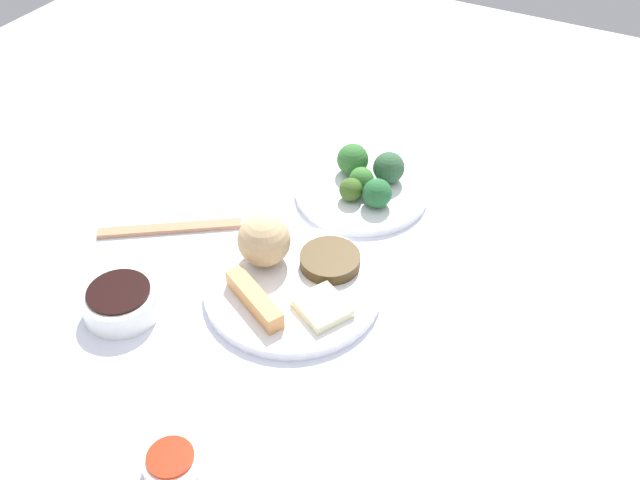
# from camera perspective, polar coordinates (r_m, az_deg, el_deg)

# --- Properties ---
(tabletop) EXTENTS (2.20, 2.20, 0.02)m
(tabletop) POSITION_cam_1_polar(r_m,az_deg,el_deg) (1.06, -0.38, -4.54)
(tabletop) COLOR silver
(tabletop) RESTS_ON ground
(main_plate) EXTENTS (0.26, 0.26, 0.02)m
(main_plate) POSITION_cam_1_polar(r_m,az_deg,el_deg) (1.04, -2.18, -3.88)
(main_plate) COLOR white
(main_plate) RESTS_ON tabletop
(rice_scoop) EXTENTS (0.08, 0.08, 0.08)m
(rice_scoop) POSITION_cam_1_polar(r_m,az_deg,el_deg) (1.05, -4.51, -0.01)
(rice_scoop) COLOR tan
(rice_scoop) RESTS_ON main_plate
(spring_roll) EXTENTS (0.12, 0.08, 0.03)m
(spring_roll) POSITION_cam_1_polar(r_m,az_deg,el_deg) (1.00, -5.29, -4.73)
(spring_roll) COLOR #D79150
(spring_roll) RESTS_ON main_plate
(crab_rangoon_wonton) EXTENTS (0.09, 0.09, 0.01)m
(crab_rangoon_wonton) POSITION_cam_1_polar(r_m,az_deg,el_deg) (1.00, 0.19, -5.41)
(crab_rangoon_wonton) COLOR beige
(crab_rangoon_wonton) RESTS_ON main_plate
(stir_fry_heap) EXTENTS (0.09, 0.09, 0.02)m
(stir_fry_heap) POSITION_cam_1_polar(r_m,az_deg,el_deg) (1.06, 0.68, -1.58)
(stir_fry_heap) COLOR #423115
(stir_fry_heap) RESTS_ON main_plate
(broccoli_plate) EXTENTS (0.23, 0.23, 0.01)m
(broccoli_plate) POSITION_cam_1_polar(r_m,az_deg,el_deg) (1.22, 3.33, 3.91)
(broccoli_plate) COLOR white
(broccoli_plate) RESTS_ON tabletop
(broccoli_floret_0) EXTENTS (0.04, 0.04, 0.04)m
(broccoli_floret_0) POSITION_cam_1_polar(r_m,az_deg,el_deg) (1.20, 3.34, 4.88)
(broccoli_floret_0) COLOR #36722E
(broccoli_floret_0) RESTS_ON broccoli_plate
(broccoli_floret_1) EXTENTS (0.05, 0.05, 0.05)m
(broccoli_floret_1) POSITION_cam_1_polar(r_m,az_deg,el_deg) (1.17, 4.49, 3.80)
(broccoli_floret_1) COLOR #246032
(broccoli_floret_1) RESTS_ON broccoli_plate
(broccoli_floret_2) EXTENTS (0.06, 0.06, 0.06)m
(broccoli_floret_2) POSITION_cam_1_polar(r_m,az_deg,el_deg) (1.24, 2.64, 6.47)
(broccoli_floret_2) COLOR #316B2E
(broccoli_floret_2) RESTS_ON broccoli_plate
(broccoli_floret_3) EXTENTS (0.04, 0.04, 0.04)m
(broccoli_floret_3) POSITION_cam_1_polar(r_m,az_deg,el_deg) (1.18, 2.50, 4.06)
(broccoli_floret_3) COLOR #395C20
(broccoli_floret_3) RESTS_ON broccoli_plate
(broccoli_floret_4) EXTENTS (0.05, 0.05, 0.05)m
(broccoli_floret_4) POSITION_cam_1_polar(r_m,az_deg,el_deg) (1.22, 5.53, 5.79)
(broccoli_floret_4) COLOR #2F5636
(broccoli_floret_4) RESTS_ON broccoli_plate
(soy_sauce_bowl) EXTENTS (0.11, 0.11, 0.04)m
(soy_sauce_bowl) POSITION_cam_1_polar(r_m,az_deg,el_deg) (1.05, -15.66, -4.83)
(soy_sauce_bowl) COLOR white
(soy_sauce_bowl) RESTS_ON tabletop
(soy_sauce_bowl_liquid) EXTENTS (0.09, 0.09, 0.00)m
(soy_sauce_bowl_liquid) POSITION_cam_1_polar(r_m,az_deg,el_deg) (1.03, -15.87, -4.00)
(soy_sauce_bowl_liquid) COLOR black
(soy_sauce_bowl_liquid) RESTS_ON soy_sauce_bowl
(sauce_ramekin_sweet_and_sour) EXTENTS (0.07, 0.07, 0.02)m
(sauce_ramekin_sweet_and_sour) POSITION_cam_1_polar(r_m,az_deg,el_deg) (0.88, -11.81, -17.11)
(sauce_ramekin_sweet_and_sour) COLOR white
(sauce_ramekin_sweet_and_sour) RESTS_ON tabletop
(sauce_ramekin_sweet_and_sour_liquid) EXTENTS (0.06, 0.06, 0.00)m
(sauce_ramekin_sweet_and_sour_liquid) POSITION_cam_1_polar(r_m,az_deg,el_deg) (0.87, -11.93, -16.66)
(sauce_ramekin_sweet_and_sour_liquid) COLOR red
(sauce_ramekin_sweet_and_sour_liquid) RESTS_ON sauce_ramekin_sweet_and_sour
(chopsticks_pair) EXTENTS (0.20, 0.15, 0.01)m
(chopsticks_pair) POSITION_cam_1_polar(r_m,az_deg,el_deg) (1.17, -11.92, 0.92)
(chopsticks_pair) COLOR #A57350
(chopsticks_pair) RESTS_ON tabletop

